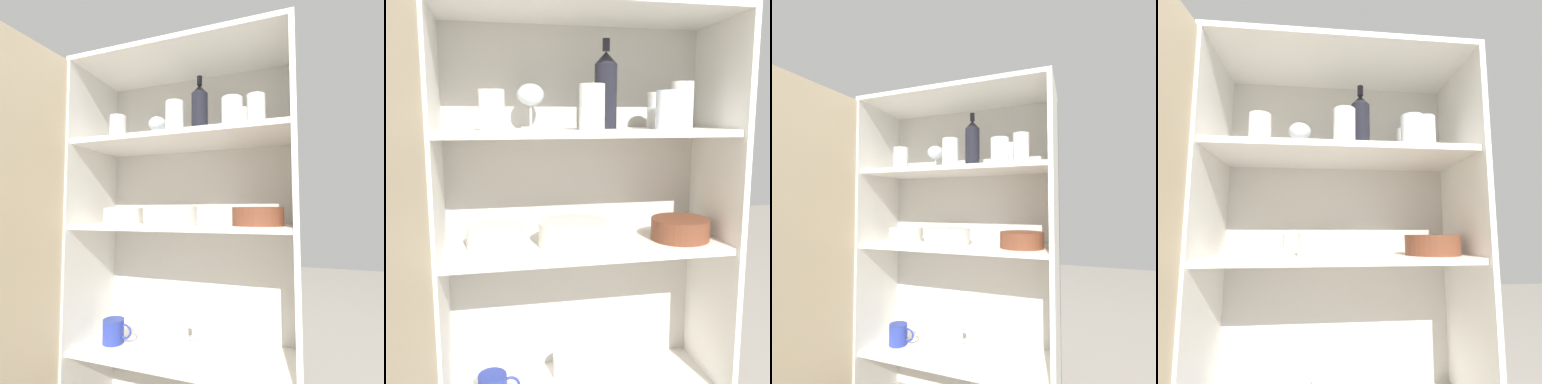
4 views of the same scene
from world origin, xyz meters
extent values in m
cube|color=silver|center=(0.00, 0.33, 0.72)|extent=(0.87, 0.02, 1.44)
cube|color=white|center=(-0.43, 0.16, 0.72)|extent=(0.02, 0.36, 1.44)
cube|color=white|center=(0.43, 0.16, 0.72)|extent=(0.02, 0.36, 1.44)
cube|color=white|center=(0.00, 0.16, 1.45)|extent=(0.87, 0.36, 0.02)
cube|color=silver|center=(0.00, 0.16, 0.29)|extent=(0.84, 0.32, 0.02)
cube|color=silver|center=(0.00, 0.16, 0.77)|extent=(0.84, 0.32, 0.02)
cube|color=silver|center=(0.00, 0.16, 1.11)|extent=(0.84, 0.32, 0.02)
cube|color=tan|center=(-0.46, -0.23, 0.72)|extent=(0.06, 0.43, 1.44)
cylinder|color=white|center=(0.24, 0.19, 1.18)|extent=(0.06, 0.06, 0.11)
cylinder|color=silver|center=(0.30, 0.15, 1.19)|extent=(0.07, 0.07, 0.14)
cylinder|color=silver|center=(-0.27, 0.10, 1.18)|extent=(0.07, 0.07, 0.11)
cylinder|color=white|center=(0.22, 0.07, 1.18)|extent=(0.07, 0.07, 0.11)
cylinder|color=white|center=(0.00, 0.07, 1.18)|extent=(0.07, 0.07, 0.12)
cylinder|color=white|center=(-0.15, 0.24, 1.13)|extent=(0.06, 0.06, 0.01)
cylinder|color=white|center=(-0.15, 0.24, 1.16)|extent=(0.01, 0.01, 0.06)
ellipsoid|color=white|center=(-0.15, 0.24, 1.22)|extent=(0.08, 0.08, 0.07)
cylinder|color=black|center=(0.07, 0.18, 1.22)|extent=(0.07, 0.07, 0.19)
cone|color=black|center=(0.07, 0.18, 1.33)|extent=(0.07, 0.07, 0.04)
cylinder|color=black|center=(0.07, 0.18, 1.36)|extent=(0.02, 0.02, 0.04)
cylinder|color=silver|center=(-0.04, 0.14, 0.79)|extent=(0.21, 0.21, 0.01)
cylinder|color=silver|center=(-0.04, 0.14, 0.79)|extent=(0.21, 0.21, 0.01)
cylinder|color=silver|center=(-0.04, 0.14, 0.80)|extent=(0.21, 0.21, 0.01)
cylinder|color=silver|center=(-0.04, 0.14, 0.81)|extent=(0.21, 0.21, 0.01)
cylinder|color=silver|center=(-0.04, 0.14, 0.82)|extent=(0.21, 0.21, 0.01)
cylinder|color=silver|center=(-0.04, 0.14, 0.83)|extent=(0.21, 0.21, 0.01)
cylinder|color=silver|center=(-0.04, 0.14, 0.84)|extent=(0.21, 0.21, 0.01)
cylinder|color=silver|center=(-0.04, 0.14, 0.85)|extent=(0.21, 0.21, 0.01)
cylinder|color=brown|center=(0.30, 0.13, 0.81)|extent=(0.18, 0.18, 0.07)
torus|color=brown|center=(0.30, 0.13, 0.84)|extent=(0.18, 0.18, 0.01)
cylinder|color=silver|center=(-0.27, 0.16, 0.81)|extent=(0.16, 0.16, 0.07)
torus|color=silver|center=(-0.27, 0.16, 0.84)|extent=(0.16, 0.16, 0.01)
cylinder|color=#283893|center=(-0.29, 0.13, 0.35)|extent=(0.09, 0.09, 0.09)
torus|color=#283893|center=(-0.24, 0.13, 0.35)|extent=(0.06, 0.01, 0.06)
cylinder|color=white|center=(-0.05, 0.22, 0.34)|extent=(0.09, 0.09, 0.08)
torus|color=white|center=(0.01, 0.22, 0.34)|extent=(0.05, 0.01, 0.05)
camera|label=1|loc=(0.43, -0.95, 0.83)|focal=28.00mm
camera|label=2|loc=(-0.29, -1.13, 1.16)|focal=42.00mm
camera|label=3|loc=(0.51, -1.12, 0.96)|focal=28.00mm
camera|label=4|loc=(-0.08, -0.84, 0.85)|focal=28.00mm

